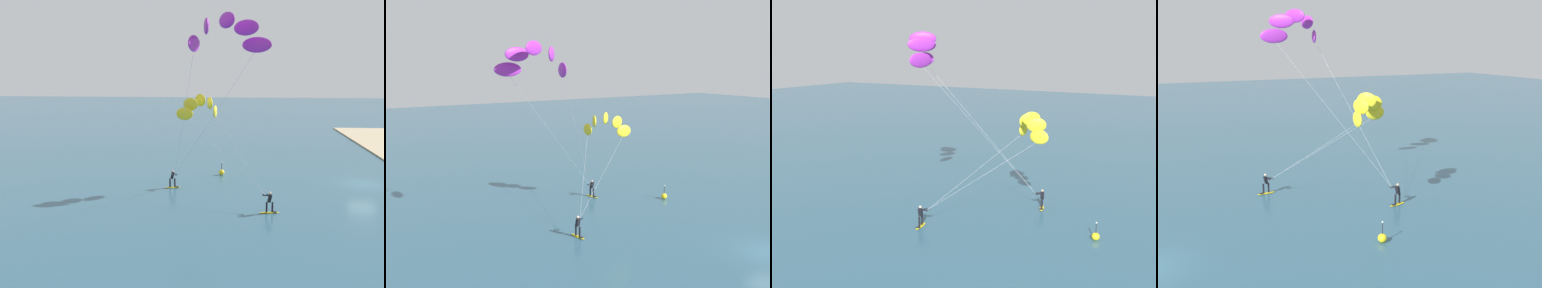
# 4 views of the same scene
# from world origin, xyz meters

# --- Properties ---
(kitesurfer_nearshore) EXTENTS (11.24, 8.88, 14.66)m
(kitesurfer_nearshore) POSITION_xyz_m (-11.30, 13.08, 12.85)
(kitesurfer_nearshore) COLOR yellow
(kitesurfer_nearshore) RESTS_ON ground
(kitesurfer_mid_water) EXTENTS (8.70, 8.51, 8.60)m
(kitesurfer_mid_water) POSITION_xyz_m (-3.58, 14.98, 7.16)
(kitesurfer_mid_water) COLOR yellow
(kitesurfer_mid_water) RESTS_ON ground
(marker_buoy) EXTENTS (0.56, 0.56, 1.38)m
(marker_buoy) POSITION_xyz_m (2.49, 13.45, 0.30)
(marker_buoy) COLOR yellow
(marker_buoy) RESTS_ON ground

